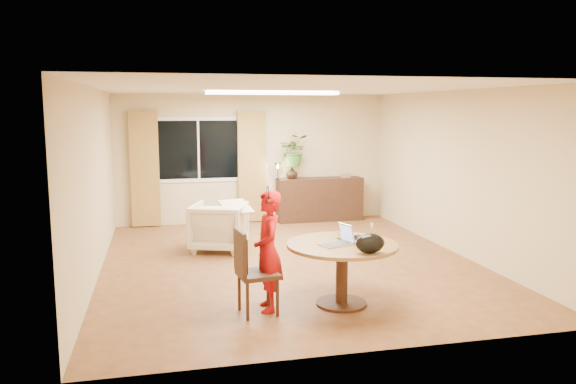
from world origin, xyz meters
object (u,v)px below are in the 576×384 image
(dining_table, at_px, (342,257))
(dining_chair, at_px, (258,272))
(armchair, at_px, (219,227))
(sideboard, at_px, (320,199))
(child, at_px, (268,251))

(dining_table, height_order, dining_chair, dining_chair)
(armchair, relative_size, sideboard, 0.49)
(dining_table, xyz_separation_m, dining_chair, (-1.02, -0.06, -0.10))
(child, bearing_deg, sideboard, 160.08)
(sideboard, bearing_deg, child, -112.57)
(dining_chair, relative_size, child, 0.70)
(armchair, xyz_separation_m, sideboard, (2.30, 2.02, 0.05))
(dining_table, xyz_separation_m, sideboard, (1.16, 4.95, -0.14))
(dining_chair, xyz_separation_m, armchair, (-0.12, 2.99, -0.10))
(dining_chair, bearing_deg, child, 28.11)
(sideboard, bearing_deg, dining_table, -103.23)
(dining_table, height_order, child, child)
(dining_table, distance_m, sideboard, 5.09)
(dining_chair, relative_size, armchair, 1.13)
(dining_table, relative_size, dining_chair, 1.34)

